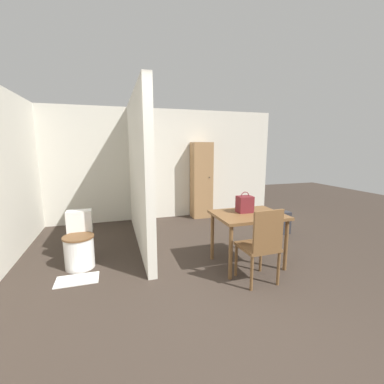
{
  "coord_description": "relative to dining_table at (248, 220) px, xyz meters",
  "views": [
    {
      "loc": [
        -0.97,
        -1.72,
        1.67
      ],
      "look_at": [
        0.11,
        1.77,
        1.02
      ],
      "focal_mm": 24.0,
      "sensor_mm": 36.0,
      "label": 1
    }
  ],
  "objects": [
    {
      "name": "ground_plane",
      "position": [
        -0.8,
        -1.34,
        -0.65
      ],
      "size": [
        16.0,
        16.0,
        0.0
      ],
      "primitive_type": "plane",
      "color": "#382D26"
    },
    {
      "name": "dining_table",
      "position": [
        0.0,
        0.0,
        0.0
      ],
      "size": [
        0.94,
        0.74,
        0.75
      ],
      "color": "brown",
      "rests_on": "ground_plane"
    },
    {
      "name": "space_heater",
      "position": [
        1.33,
        0.97,
        -0.44
      ],
      "size": [
        0.25,
        0.16,
        0.43
      ],
      "color": "#2D2D33",
      "rests_on": "ground_plane"
    },
    {
      "name": "wooden_chair",
      "position": [
        -0.11,
        -0.51,
        -0.14
      ],
      "size": [
        0.44,
        0.44,
        0.95
      ],
      "rotation": [
        0.0,
        0.0,
        0.03
      ],
      "color": "brown",
      "rests_on": "ground_plane"
    },
    {
      "name": "handbag",
      "position": [
        -0.02,
        0.09,
        0.21
      ],
      "size": [
        0.21,
        0.16,
        0.3
      ],
      "color": "maroon",
      "rests_on": "dining_table"
    },
    {
      "name": "toilet",
      "position": [
        -2.27,
        0.66,
        -0.34
      ],
      "size": [
        0.41,
        0.56,
        0.75
      ],
      "color": "white",
      "rests_on": "ground_plane"
    },
    {
      "name": "bath_mat",
      "position": [
        -2.27,
        0.23,
        -0.65
      ],
      "size": [
        0.51,
        0.3,
        0.01
      ],
      "color": "silver",
      "rests_on": "ground_plane"
    },
    {
      "name": "wall_back",
      "position": [
        -0.8,
        2.85,
        0.6
      ],
      "size": [
        5.77,
        0.12,
        2.5
      ],
      "color": "beige",
      "rests_on": "ground_plane"
    },
    {
      "name": "partition_wall",
      "position": [
        -1.35,
        1.38,
        0.6
      ],
      "size": [
        0.12,
        2.83,
        2.5
      ],
      "color": "beige",
      "rests_on": "ground_plane"
    },
    {
      "name": "wooden_cabinet",
      "position": [
        0.22,
        2.59,
        0.23
      ],
      "size": [
        0.46,
        0.39,
        1.76
      ],
      "color": "#997047",
      "rests_on": "ground_plane"
    }
  ]
}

